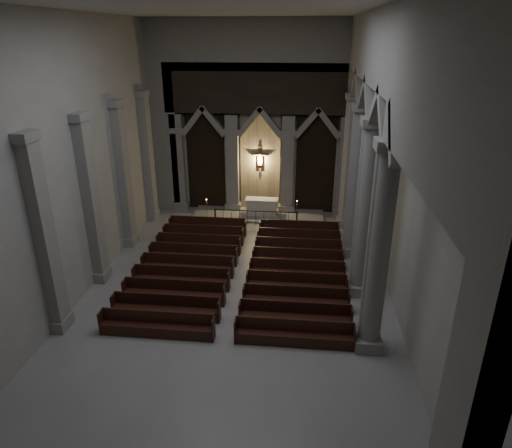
% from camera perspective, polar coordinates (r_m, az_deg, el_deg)
% --- Properties ---
extents(room, '(24.00, 24.10, 12.00)m').
position_cam_1_polar(room, '(17.71, -3.14, 11.28)').
color(room, gray).
rests_on(room, ground).
extents(sanctuary_wall, '(14.00, 0.77, 12.00)m').
position_cam_1_polar(sanctuary_wall, '(29.15, 0.50, 13.89)').
color(sanctuary_wall, gray).
rests_on(sanctuary_wall, ground).
extents(right_arcade, '(1.00, 24.00, 12.00)m').
position_cam_1_polar(right_arcade, '(18.96, 14.55, 12.07)').
color(right_arcade, gray).
rests_on(right_arcade, ground).
extents(left_pilasters, '(0.60, 13.00, 8.03)m').
position_cam_1_polar(left_pilasters, '(23.83, -17.88, 4.04)').
color(left_pilasters, gray).
rests_on(left_pilasters, ground).
extents(sanctuary_step, '(8.50, 2.60, 0.15)m').
position_cam_1_polar(sanctuary_step, '(29.98, 0.29, 1.16)').
color(sanctuary_step, gray).
rests_on(sanctuary_step, ground).
extents(altar, '(2.10, 0.84, 1.06)m').
position_cam_1_polar(altar, '(29.71, 0.71, 2.21)').
color(altar, beige).
rests_on(altar, sanctuary_step).
extents(altar_rail, '(5.18, 0.09, 1.02)m').
position_cam_1_polar(altar_rail, '(28.25, -0.04, 1.08)').
color(altar_rail, black).
rests_on(altar_rail, ground).
extents(candle_stand_left, '(0.26, 0.26, 1.55)m').
position_cam_1_polar(candle_stand_left, '(29.09, -6.12, 1.06)').
color(candle_stand_left, '#AA6E34').
rests_on(candle_stand_left, ground).
extents(candle_stand_right, '(0.27, 0.27, 1.61)m').
position_cam_1_polar(candle_stand_right, '(28.58, 5.06, 0.74)').
color(candle_stand_right, '#AA6E34').
rests_on(candle_stand_right, ground).
extents(pews, '(10.00, 10.47, 1.03)m').
position_cam_1_polar(pews, '(22.48, -1.80, -5.90)').
color(pews, black).
rests_on(pews, ground).
extents(worshipper, '(0.44, 0.34, 1.08)m').
position_cam_1_polar(worshipper, '(26.70, 1.42, -0.58)').
color(worshipper, black).
rests_on(worshipper, ground).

